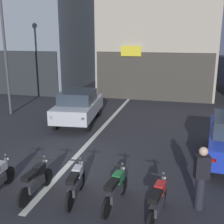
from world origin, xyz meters
name	(u,v)px	position (x,y,z in m)	size (l,w,h in m)	color
ground_plane	(69,164)	(0.00, 0.00, 0.00)	(120.00, 120.00, 0.00)	#2B2B30
lane_centre_line	(112,117)	(0.00, 6.00, 0.00)	(0.20, 18.00, 0.01)	silver
car_silver_crossing_near	(78,105)	(-1.40, 4.66, 0.89)	(2.20, 4.27, 1.64)	black
street_lamp	(4,39)	(-5.69, 5.26, 4.10)	(0.36, 0.36, 6.72)	#47474C
motorcycle_black_row_left_mid	(36,180)	(-0.09, -2.05, 0.46)	(0.55, 1.67, 0.98)	black
motorcycle_white_row_centre	(76,183)	(1.01, -1.91, 0.46)	(0.55, 1.67, 0.98)	black
motorcycle_green_row_right_mid	(115,189)	(2.11, -1.96, 0.46)	(0.55, 1.66, 0.98)	black
motorcycle_red_row_rightmost	(158,201)	(3.22, -2.23, 0.46)	(0.55, 1.66, 0.98)	black
person_by_motorcycles	(201,178)	(4.21, -1.59, 0.86)	(0.41, 0.32, 1.67)	#23232D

